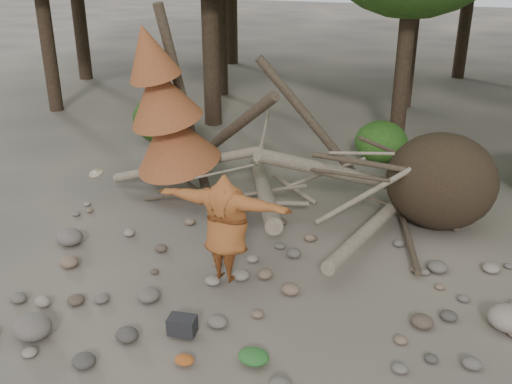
% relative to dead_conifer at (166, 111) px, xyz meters
% --- Properties ---
extents(ground, '(120.00, 120.00, 0.00)m').
position_rel_dead_conifer_xyz_m(ground, '(3.12, -3.37, -2.11)').
color(ground, '#514C44').
rests_on(ground, ground).
extents(deadfall_pile, '(8.55, 5.24, 3.30)m').
position_rel_dead_conifer_xyz_m(deadfall_pile, '(5.13, 0.87, -1.16)').
color(deadfall_pile, '#332619').
rests_on(deadfall_pile, ground).
extents(dead_conifer, '(2.06, 2.16, 4.35)m').
position_rel_dead_conifer_xyz_m(dead_conifer, '(0.00, 0.00, 0.00)').
color(dead_conifer, '#4C3F30').
rests_on(dead_conifer, ground).
extents(bush_left, '(1.80, 1.80, 1.44)m').
position_rel_dead_conifer_xyz_m(bush_left, '(-2.38, 3.83, -1.39)').
color(bush_left, '#244D14').
rests_on(bush_left, ground).
extents(bush_mid, '(1.40, 1.40, 1.12)m').
position_rel_dead_conifer_xyz_m(bush_mid, '(3.92, 4.43, -1.55)').
color(bush_mid, '#30611C').
rests_on(bush_mid, ground).
extents(frisbee_thrower, '(3.68, 0.67, 1.91)m').
position_rel_dead_conifer_xyz_m(frisbee_thrower, '(2.61, -2.68, -1.07)').
color(frisbee_thrower, '#974E22').
rests_on(frisbee_thrower, ground).
extents(backpack, '(0.44, 0.33, 0.27)m').
position_rel_dead_conifer_xyz_m(backpack, '(2.63, -4.28, -1.98)').
color(backpack, black).
rests_on(backpack, ground).
extents(cloth_green, '(0.44, 0.37, 0.17)m').
position_rel_dead_conifer_xyz_m(cloth_green, '(3.83, -4.48, -2.03)').
color(cloth_green, '#2A6327').
rests_on(cloth_green, ground).
extents(cloth_orange, '(0.28, 0.23, 0.10)m').
position_rel_dead_conifer_xyz_m(cloth_orange, '(2.97, -4.86, -2.06)').
color(cloth_orange, '#A14C1B').
rests_on(cloth_orange, ground).
extents(boulder_front_left, '(0.59, 0.53, 0.35)m').
position_rel_dead_conifer_xyz_m(boulder_front_left, '(0.60, -5.12, -1.93)').
color(boulder_front_left, '#675E56').
rests_on(boulder_front_left, ground).
extents(boulder_mid_right, '(0.64, 0.58, 0.38)m').
position_rel_dead_conifer_xyz_m(boulder_mid_right, '(7.09, -2.32, -1.92)').
color(boulder_mid_right, gray).
rests_on(boulder_mid_right, ground).
extents(boulder_mid_left, '(0.54, 0.48, 0.32)m').
position_rel_dead_conifer_xyz_m(boulder_mid_left, '(-0.79, -2.56, -1.95)').
color(boulder_mid_left, '#685E57').
rests_on(boulder_mid_left, ground).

